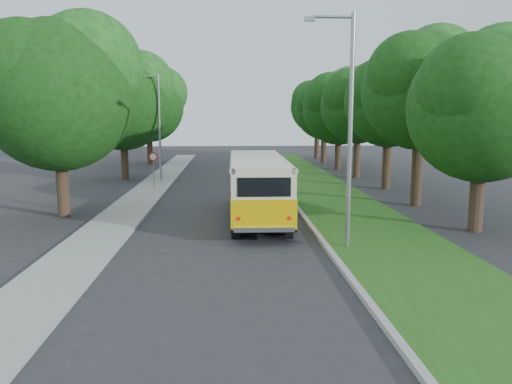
{
  "coord_description": "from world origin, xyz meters",
  "views": [
    {
      "loc": [
        0.16,
        -19.29,
        4.64
      ],
      "look_at": [
        1.31,
        1.31,
        1.5
      ],
      "focal_mm": 35.0,
      "sensor_mm": 36.0,
      "label": 1
    }
  ],
  "objects": [
    {
      "name": "curb",
      "position": [
        3.6,
        5.0,
        0.07
      ],
      "size": [
        0.2,
        70.0,
        0.15
      ],
      "primitive_type": "cube",
      "color": "gray",
      "rests_on": "ground"
    },
    {
      "name": "warning_sign",
      "position": [
        -4.5,
        11.98,
        1.71
      ],
      "size": [
        0.56,
        0.1,
        2.5
      ],
      "color": "gray",
      "rests_on": "ground"
    },
    {
      "name": "vintage_bus",
      "position": [
        1.48,
        2.94,
        1.43
      ],
      "size": [
        2.6,
        9.69,
        2.87
      ],
      "primitive_type": null,
      "rotation": [
        0.0,
        0.0,
        -0.01
      ],
      "color": "#E8B907",
      "rests_on": "ground"
    },
    {
      "name": "grass_verge",
      "position": [
        5.95,
        5.0,
        0.07
      ],
      "size": [
        4.5,
        70.0,
        0.13
      ],
      "primitive_type": "cube",
      "color": "#274D14",
      "rests_on": "ground"
    },
    {
      "name": "sidewalk",
      "position": [
        -4.8,
        5.0,
        0.06
      ],
      "size": [
        2.2,
        70.0,
        0.12
      ],
      "primitive_type": "cube",
      "color": "gray",
      "rests_on": "ground"
    },
    {
      "name": "car_silver",
      "position": [
        3.0,
        10.9,
        0.77
      ],
      "size": [
        2.41,
        4.71,
        1.53
      ],
      "primitive_type": "imported",
      "rotation": [
        0.0,
        0.0,
        -0.14
      ],
      "color": "#9E9DA1",
      "rests_on": "ground"
    },
    {
      "name": "treeline",
      "position": [
        3.15,
        17.99,
        5.93
      ],
      "size": [
        24.27,
        41.91,
        9.46
      ],
      "color": "#332319",
      "rests_on": "ground"
    },
    {
      "name": "lamppost_far",
      "position": [
        -4.7,
        16.0,
        4.12
      ],
      "size": [
        1.71,
        0.16,
        7.5
      ],
      "color": "gray",
      "rests_on": "ground"
    },
    {
      "name": "car_grey",
      "position": [
        2.69,
        23.66,
        0.66
      ],
      "size": [
        3.71,
        5.18,
        1.31
      ],
      "primitive_type": "imported",
      "rotation": [
        0.0,
        0.0,
        0.36
      ],
      "color": "#515458",
      "rests_on": "ground"
    },
    {
      "name": "lamppost_near",
      "position": [
        4.21,
        -2.5,
        4.37
      ],
      "size": [
        1.71,
        0.16,
        8.0
      ],
      "color": "gray",
      "rests_on": "ground"
    },
    {
      "name": "ground",
      "position": [
        0.0,
        0.0,
        0.0
      ],
      "size": [
        120.0,
        120.0,
        0.0
      ],
      "primitive_type": "plane",
      "color": "#2A2A2C",
      "rests_on": "ground"
    },
    {
      "name": "car_blue",
      "position": [
        2.37,
        24.13,
        0.62
      ],
      "size": [
        2.89,
        4.6,
        1.24
      ],
      "primitive_type": "imported",
      "rotation": [
        0.0,
        0.0,
        0.29
      ],
      "color": "navy",
      "rests_on": "ground"
    },
    {
      "name": "car_white",
      "position": [
        1.48,
        16.54,
        0.63
      ],
      "size": [
        2.12,
        4.02,
        1.26
      ],
      "primitive_type": "imported",
      "rotation": [
        0.0,
        0.0,
        0.22
      ],
      "color": "white",
      "rests_on": "ground"
    }
  ]
}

